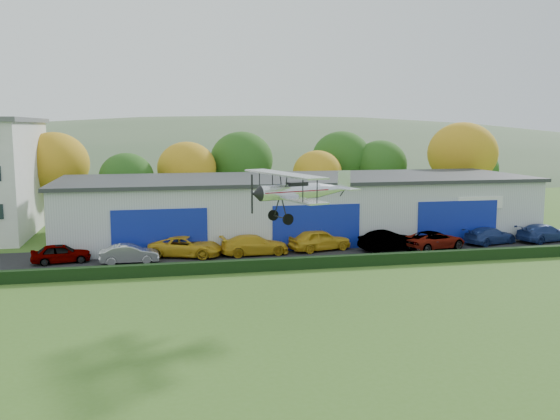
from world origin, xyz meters
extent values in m
plane|color=#406720|center=(0.00, 0.00, 0.00)|extent=(300.00, 300.00, 0.00)
cube|color=black|center=(3.00, 21.00, 0.03)|extent=(48.00, 9.00, 0.05)
cube|color=black|center=(3.00, 16.20, 0.40)|extent=(46.00, 0.60, 0.80)
cube|color=#B2B7BC|center=(5.00, 28.00, 2.50)|extent=(40.00, 12.00, 5.00)
cube|color=#2D3033|center=(5.00, 28.00, 5.15)|extent=(40.60, 12.60, 0.30)
cube|color=#112297|center=(-7.00, 21.95, 1.80)|extent=(7.00, 0.12, 3.60)
cube|color=#112297|center=(5.00, 21.95, 1.80)|extent=(7.00, 0.12, 3.60)
cube|color=#112297|center=(17.00, 21.95, 1.80)|extent=(7.00, 0.12, 3.60)
cylinder|color=#3D2614|center=(-17.00, 40.00, 1.57)|extent=(0.36, 0.36, 3.15)
ellipsoid|color=#A87414|center=(-17.00, 40.00, 6.03)|extent=(6.84, 6.84, 6.16)
cylinder|color=#3D2614|center=(-10.00, 38.00, 1.22)|extent=(0.36, 0.36, 2.45)
ellipsoid|color=#1E4C14|center=(-10.00, 38.00, 4.69)|extent=(5.32, 5.32, 4.79)
cylinder|color=#3D2614|center=(-4.00, 40.00, 1.40)|extent=(0.36, 0.36, 2.80)
ellipsoid|color=#A87414|center=(-4.00, 40.00, 5.36)|extent=(6.08, 6.08, 5.47)
cylinder|color=#3D2614|center=(2.00, 42.00, 1.57)|extent=(0.36, 0.36, 3.15)
ellipsoid|color=#1E4C14|center=(2.00, 42.00, 6.03)|extent=(6.84, 6.84, 6.16)
cylinder|color=#3D2614|center=(10.00, 40.00, 1.22)|extent=(0.36, 0.36, 2.45)
ellipsoid|color=#A87414|center=(10.00, 40.00, 4.69)|extent=(5.32, 5.32, 4.79)
cylinder|color=#3D2614|center=(18.00, 42.00, 1.40)|extent=(0.36, 0.36, 2.80)
ellipsoid|color=#1E4C14|center=(18.00, 42.00, 5.36)|extent=(6.08, 6.08, 5.47)
cylinder|color=#3D2614|center=(26.00, 38.00, 1.75)|extent=(0.36, 0.36, 3.50)
ellipsoid|color=#A87414|center=(26.00, 38.00, 6.70)|extent=(7.60, 7.60, 6.84)
cylinder|color=#3D2614|center=(30.00, 42.00, 1.22)|extent=(0.36, 0.36, 2.45)
ellipsoid|color=#1E4C14|center=(30.00, 42.00, 4.69)|extent=(5.32, 5.32, 4.79)
cylinder|color=#3D2614|center=(14.00, 44.00, 1.57)|extent=(0.36, 0.36, 3.15)
ellipsoid|color=#1E4C14|center=(14.00, 44.00, 6.03)|extent=(6.84, 6.84, 6.16)
ellipsoid|color=#4C6642|center=(20.00, 140.00, -15.40)|extent=(320.00, 196.00, 56.00)
ellipsoid|color=#4C6642|center=(90.00, 140.00, -9.90)|extent=(240.00, 126.00, 36.00)
imported|color=gray|center=(-13.92, 21.23, 0.74)|extent=(4.24, 2.23, 1.37)
imported|color=silver|center=(-9.17, 20.14, 0.72)|extent=(4.14, 1.56, 1.35)
imported|color=gold|center=(-5.13, 21.57, 0.80)|extent=(5.94, 4.14, 1.51)
imported|color=gold|center=(-0.04, 21.13, 0.80)|extent=(5.25, 2.38, 1.49)
imported|color=gold|center=(5.19, 21.67, 0.88)|extent=(5.21, 3.05, 1.67)
imported|color=gray|center=(10.46, 20.45, 0.82)|extent=(4.82, 2.04, 1.55)
imported|color=gray|center=(14.11, 20.20, 0.77)|extent=(5.70, 3.91, 1.45)
imported|color=navy|center=(19.62, 21.28, 0.74)|extent=(5.08, 3.14, 1.37)
imported|color=navy|center=(24.60, 21.28, 0.79)|extent=(5.43, 3.21, 1.48)
cylinder|color=silver|center=(-0.07, 9.12, 6.10)|extent=(3.67, 1.84, 0.85)
cone|color=silver|center=(2.63, 9.93, 6.10)|extent=(2.23, 1.41, 0.85)
cone|color=black|center=(-2.01, 8.53, 6.10)|extent=(0.69, 0.95, 0.85)
cube|color=maroon|center=(0.20, 9.20, 6.15)|extent=(4.03, 1.96, 0.06)
cube|color=black|center=(0.38, 9.25, 6.50)|extent=(1.24, 0.86, 0.24)
cube|color=silver|center=(-0.25, 9.06, 5.82)|extent=(3.07, 6.83, 0.09)
cube|color=silver|center=(-0.43, 9.01, 7.09)|extent=(3.27, 7.21, 0.09)
cylinder|color=black|center=(0.04, 6.60, 6.46)|extent=(0.07, 0.07, 1.22)
cylinder|color=black|center=(0.85, 6.84, 6.46)|extent=(0.07, 0.07, 1.22)
cylinder|color=black|center=(-1.36, 11.28, 6.46)|extent=(0.07, 0.07, 1.22)
cylinder|color=black|center=(-0.55, 11.53, 6.46)|extent=(0.07, 0.07, 1.22)
cylinder|color=black|center=(-0.34, 8.69, 6.76)|extent=(0.11, 0.21, 0.70)
cylinder|color=black|center=(-0.53, 9.32, 6.76)|extent=(0.11, 0.21, 0.70)
cylinder|color=black|center=(-0.50, 8.57, 5.30)|extent=(0.25, 0.65, 1.15)
cylinder|color=black|center=(-0.73, 9.34, 5.30)|extent=(0.25, 0.65, 1.15)
cylinder|color=black|center=(-0.61, 8.95, 4.74)|extent=(0.58, 1.73, 0.07)
cylinder|color=black|center=(-0.37, 8.14, 4.74)|extent=(0.61, 0.30, 0.60)
cylinder|color=black|center=(-0.86, 9.76, 4.74)|extent=(0.61, 0.30, 0.60)
cylinder|color=black|center=(3.26, 10.11, 5.87)|extent=(0.35, 0.15, 0.40)
cube|color=silver|center=(3.26, 10.11, 6.15)|extent=(1.51, 2.59, 0.06)
cube|color=silver|center=(3.35, 10.14, 6.62)|extent=(0.83, 0.30, 1.03)
cube|color=black|center=(-2.25, 8.46, 6.10)|extent=(0.09, 0.12, 2.07)
camera|label=1|loc=(-7.21, -22.42, 9.63)|focal=38.30mm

